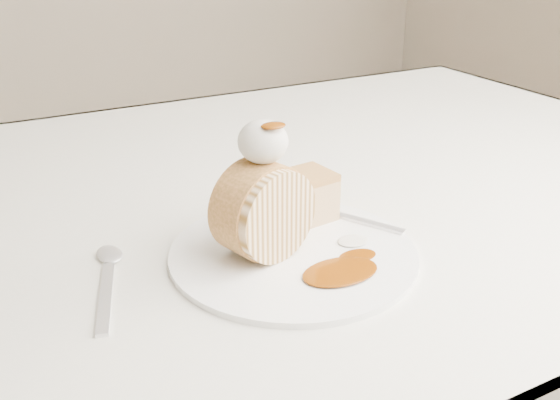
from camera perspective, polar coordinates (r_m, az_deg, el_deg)
table at (r=0.85m, az=-1.67°, el=-4.17°), size 1.40×0.90×0.75m
plate at (r=0.64m, az=1.21°, el=-4.86°), size 0.28×0.28×0.01m
roulade_slice at (r=0.61m, az=-1.48°, el=-1.00°), size 0.10×0.08×0.09m
cake_chunk at (r=0.70m, az=2.40°, el=0.12°), size 0.06×0.06×0.05m
whipped_cream at (r=0.60m, az=-1.57°, el=5.36°), size 0.05×0.05×0.04m
caramel_drizzle at (r=0.58m, az=-0.62°, el=7.33°), size 0.02×0.02×0.01m
caramel_pool at (r=0.60m, az=5.52°, el=-6.53°), size 0.08×0.06×0.00m
fork at (r=0.70m, az=7.25°, el=-1.85°), size 0.09×0.14×0.00m
spoon at (r=0.60m, az=-15.65°, el=-8.52°), size 0.06×0.15×0.00m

